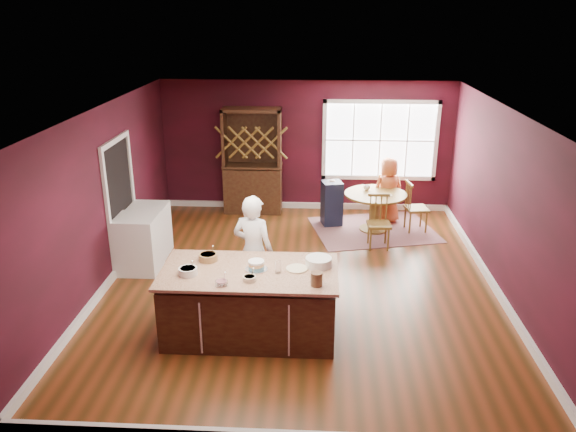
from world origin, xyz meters
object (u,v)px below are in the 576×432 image
(baker, at_px, (253,251))
(chair_north, at_px, (386,194))
(hutch, at_px, (252,161))
(layer_cake, at_px, (256,265))
(toddler, at_px, (336,184))
(seated_woman, at_px, (388,191))
(chair_east, at_px, (417,206))
(washer, at_px, (138,244))
(high_chair, at_px, (332,202))
(dryer, at_px, (150,230))
(kitchen_island, at_px, (250,303))
(chair_south, at_px, (379,222))
(dining_table, at_px, (375,204))

(baker, relative_size, chair_north, 1.79)
(baker, distance_m, hutch, 3.98)
(layer_cake, distance_m, toddler, 4.25)
(baker, bearing_deg, seated_woman, -105.30)
(chair_east, height_order, washer, chair_east)
(high_chair, bearing_deg, chair_east, -21.97)
(dryer, bearing_deg, baker, -39.47)
(kitchen_island, height_order, seated_woman, seated_woman)
(toddler, height_order, washer, toddler)
(seated_woman, bearing_deg, chair_east, 121.34)
(baker, distance_m, layer_cake, 0.78)
(chair_north, height_order, high_chair, chair_north)
(layer_cake, height_order, seated_woman, seated_woman)
(chair_south, height_order, seated_woman, seated_woman)
(kitchen_island, distance_m, dining_table, 4.25)
(chair_south, bearing_deg, dryer, -175.03)
(baker, height_order, dryer, baker)
(baker, bearing_deg, chair_north, -102.71)
(chair_east, height_order, toddler, chair_east)
(chair_north, xyz_separation_m, seated_woman, (-0.01, -0.39, 0.20))
(chair_east, bearing_deg, dryer, 97.09)
(kitchen_island, xyz_separation_m, toddler, (1.20, 4.12, 0.37))
(kitchen_island, xyz_separation_m, dryer, (-2.03, 2.42, 0.01))
(kitchen_island, xyz_separation_m, baker, (-0.04, 0.78, 0.39))
(dining_table, xyz_separation_m, dryer, (-3.98, -1.35, -0.08))
(seated_woman, distance_m, washer, 4.93)
(chair_south, distance_m, seated_woman, 1.34)
(toddler, bearing_deg, dryer, -152.27)
(toddler, bearing_deg, high_chair, -129.99)
(baker, relative_size, chair_east, 1.68)
(baker, bearing_deg, layer_cake, 117.56)
(baker, bearing_deg, dining_table, -105.54)
(kitchen_island, relative_size, dryer, 2.50)
(dining_table, height_order, layer_cake, layer_cake)
(baker, distance_m, chair_north, 4.49)
(chair_north, bearing_deg, layer_cake, 64.20)
(baker, relative_size, layer_cake, 5.74)
(chair_south, relative_size, washer, 1.04)
(chair_north, bearing_deg, kitchen_island, 63.44)
(baker, xyz_separation_m, chair_east, (2.79, 3.02, -0.34))
(chair_east, distance_m, toddler, 1.61)
(seated_woman, bearing_deg, dryer, 5.14)
(hutch, xyz_separation_m, washer, (-1.53, -2.94, -0.62))
(baker, distance_m, dryer, 2.61)
(dining_table, xyz_separation_m, hutch, (-2.45, 0.95, 0.55))
(seated_woman, height_order, dryer, seated_woman)
(baker, bearing_deg, toddler, -92.27)
(layer_cake, distance_m, high_chair, 4.18)
(dryer, bearing_deg, seated_woman, 23.01)
(seated_woman, bearing_deg, dining_table, 40.29)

